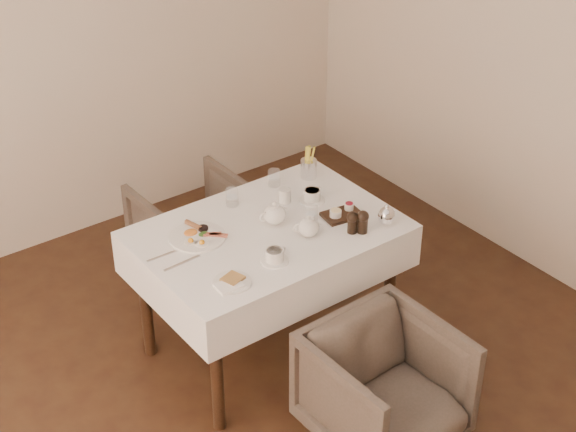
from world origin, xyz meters
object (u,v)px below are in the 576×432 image
(breakfast_plate, at_px, (197,236))
(teapot_centre, at_px, (274,213))
(table, at_px, (268,248))
(armchair_far, at_px, (195,228))
(armchair_near, at_px, (385,387))

(breakfast_plate, height_order, teapot_centre, teapot_centre)
(table, bearing_deg, armchair_far, 84.91)
(table, distance_m, armchair_near, 0.91)
(table, xyz_separation_m, armchair_far, (0.08, 0.86, -0.35))
(armchair_near, relative_size, armchair_far, 1.02)
(table, relative_size, armchair_near, 1.98)
(armchair_far, relative_size, teapot_centre, 3.99)
(table, height_order, armchair_far, table)
(armchair_far, bearing_deg, teapot_centre, 87.57)
(table, distance_m, armchair_far, 0.93)
(armchair_near, relative_size, breakfast_plate, 2.31)
(armchair_far, height_order, breakfast_plate, breakfast_plate)
(armchair_far, xyz_separation_m, teapot_centre, (-0.02, -0.84, 0.53))
(armchair_near, height_order, breakfast_plate, breakfast_plate)
(breakfast_plate, xyz_separation_m, teapot_centre, (0.38, -0.12, 0.05))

